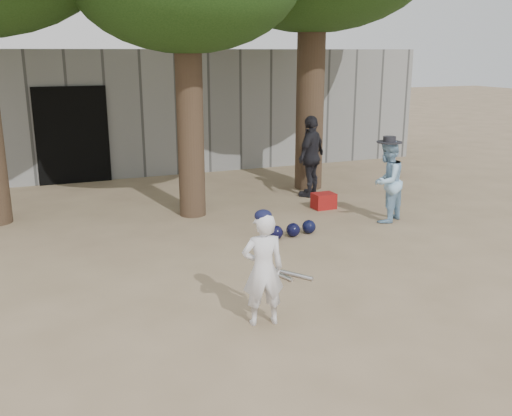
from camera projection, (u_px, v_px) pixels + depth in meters
name	position (u px, v px, depth m)	size (l,w,h in m)	color
ground	(240.00, 312.00, 6.68)	(70.00, 70.00, 0.00)	#937C5E
boy_player	(263.00, 269.00, 6.24)	(0.47, 0.31, 1.29)	white
spectator_blue	(387.00, 181.00, 10.06)	(0.71, 0.55, 1.46)	#93C1E3
spectator_dark	(311.00, 156.00, 11.82)	(0.99, 0.41, 1.69)	black
red_bag	(324.00, 201.00, 11.05)	(0.42, 0.32, 0.30)	maroon
back_building	(110.00, 106.00, 15.54)	(16.00, 5.24, 3.00)	gray
helmet_row	(293.00, 230.00, 9.38)	(0.87, 0.32, 0.23)	black
bat_pile	(282.00, 273.00, 7.79)	(0.55, 0.78, 0.06)	silver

